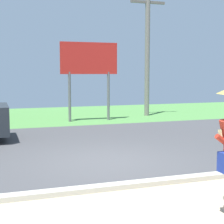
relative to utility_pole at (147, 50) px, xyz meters
name	(u,v)px	position (x,y,z in m)	size (l,w,h in m)	color
ground_plane	(81,141)	(-4.72, -5.35, -3.32)	(40.00, 22.00, 0.20)	#424244
utility_pole	(147,50)	(0.00, 0.00, 0.00)	(1.80, 0.24, 6.20)	gray
roadside_billboard	(89,64)	(-3.26, -0.97, -0.72)	(2.60, 0.12, 3.50)	slate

